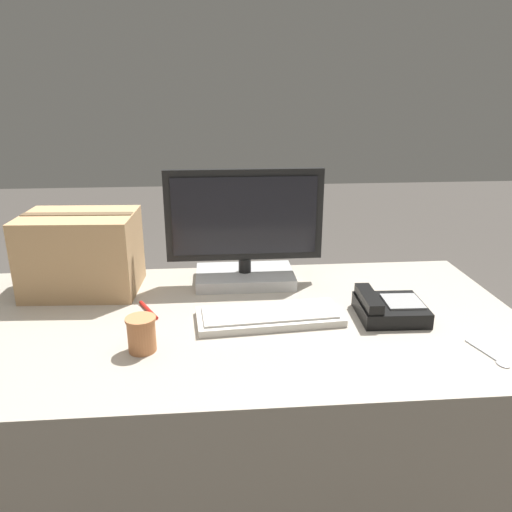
# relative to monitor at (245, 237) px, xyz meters

# --- Properties ---
(ground_plane) EXTENTS (12.00, 12.00, 0.00)m
(ground_plane) POSITION_rel_monitor_xyz_m (-0.08, -0.29, -0.91)
(ground_plane) COLOR #47423D
(office_desk) EXTENTS (1.80, 0.90, 0.74)m
(office_desk) POSITION_rel_monitor_xyz_m (-0.08, -0.29, -0.54)
(office_desk) COLOR #A89E8E
(office_desk) RESTS_ON ground_plane
(monitor) EXTENTS (0.54, 0.21, 0.40)m
(monitor) POSITION_rel_monitor_xyz_m (0.00, 0.00, 0.00)
(monitor) COLOR #B7B7B7
(monitor) RESTS_ON office_desk
(keyboard) EXTENTS (0.44, 0.20, 0.03)m
(keyboard) POSITION_rel_monitor_xyz_m (0.05, -0.31, -0.15)
(keyboard) COLOR beige
(keyboard) RESTS_ON office_desk
(desk_phone) EXTENTS (0.20, 0.19, 0.08)m
(desk_phone) POSITION_rel_monitor_xyz_m (0.41, -0.32, -0.14)
(desk_phone) COLOR black
(desk_phone) RESTS_ON office_desk
(paper_cup_left) EXTENTS (0.08, 0.08, 0.10)m
(paper_cup_left) POSITION_rel_monitor_xyz_m (-0.30, -0.46, -0.12)
(paper_cup_left) COLOR #BC7547
(paper_cup_left) RESTS_ON office_desk
(spoon) EXTENTS (0.05, 0.15, 0.00)m
(spoon) POSITION_rel_monitor_xyz_m (0.60, -0.58, -0.16)
(spoon) COLOR #B2B2B7
(spoon) RESTS_ON office_desk
(cardboard_box) EXTENTS (0.38, 0.28, 0.27)m
(cardboard_box) POSITION_rel_monitor_xyz_m (-0.55, -0.02, -0.03)
(cardboard_box) COLOR tan
(cardboard_box) RESTS_ON office_desk
(pen_marker) EXTENTS (0.07, 0.13, 0.01)m
(pen_marker) POSITION_rel_monitor_xyz_m (-0.31, -0.22, -0.16)
(pen_marker) COLOR red
(pen_marker) RESTS_ON office_desk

